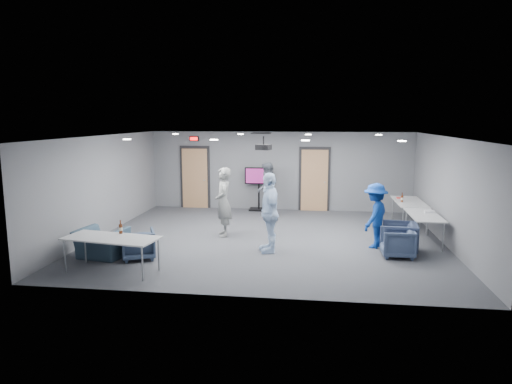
# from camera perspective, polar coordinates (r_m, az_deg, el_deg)

# --- Properties ---
(floor) EXTENTS (9.00, 9.00, 0.00)m
(floor) POSITION_cam_1_polar(r_m,az_deg,el_deg) (12.13, 1.43, -5.87)
(floor) COLOR #393C41
(floor) RESTS_ON ground
(ceiling) EXTENTS (9.00, 9.00, 0.00)m
(ceiling) POSITION_cam_1_polar(r_m,az_deg,el_deg) (11.72, 1.48, 6.98)
(ceiling) COLOR silver
(ceiling) RESTS_ON wall_back
(wall_back) EXTENTS (9.00, 0.02, 2.70)m
(wall_back) POSITION_cam_1_polar(r_m,az_deg,el_deg) (15.80, 2.98, 2.64)
(wall_back) COLOR slate
(wall_back) RESTS_ON floor
(wall_front) EXTENTS (9.00, 0.02, 2.70)m
(wall_front) POSITION_cam_1_polar(r_m,az_deg,el_deg) (7.95, -1.57, -3.91)
(wall_front) COLOR slate
(wall_front) RESTS_ON floor
(wall_left) EXTENTS (0.02, 8.00, 2.70)m
(wall_left) POSITION_cam_1_polar(r_m,az_deg,el_deg) (13.10, -18.52, 0.81)
(wall_left) COLOR slate
(wall_left) RESTS_ON floor
(wall_right) EXTENTS (0.02, 8.00, 2.70)m
(wall_right) POSITION_cam_1_polar(r_m,az_deg,el_deg) (12.24, 22.91, -0.01)
(wall_right) COLOR slate
(wall_right) RESTS_ON floor
(door_left) EXTENTS (1.06, 0.17, 2.24)m
(door_left) POSITION_cam_1_polar(r_m,az_deg,el_deg) (16.30, -7.62, 1.77)
(door_left) COLOR black
(door_left) RESTS_ON wall_back
(door_right) EXTENTS (1.06, 0.17, 2.24)m
(door_right) POSITION_cam_1_polar(r_m,az_deg,el_deg) (15.74, 7.32, 1.51)
(door_right) COLOR black
(door_right) RESTS_ON wall_back
(exit_sign) EXTENTS (0.32, 0.08, 0.16)m
(exit_sign) POSITION_cam_1_polar(r_m,az_deg,el_deg) (16.16, -7.74, 6.62)
(exit_sign) COLOR black
(exit_sign) RESTS_ON wall_back
(hvac_diffuser) EXTENTS (0.60, 0.60, 0.03)m
(hvac_diffuser) POSITION_cam_1_polar(r_m,az_deg,el_deg) (14.56, 0.67, 7.36)
(hvac_diffuser) COLOR black
(hvac_diffuser) RESTS_ON ceiling
(downlights) EXTENTS (6.18, 3.78, 0.02)m
(downlights) POSITION_cam_1_polar(r_m,az_deg,el_deg) (11.72, 1.48, 6.91)
(downlights) COLOR white
(downlights) RESTS_ON ceiling
(person_a) EXTENTS (0.62, 0.78, 1.86)m
(person_a) POSITION_cam_1_polar(r_m,az_deg,el_deg) (12.26, -4.10, -1.27)
(person_a) COLOR gray
(person_a) RESTS_ON floor
(person_b) EXTENTS (0.68, 0.87, 1.74)m
(person_b) POSITION_cam_1_polar(r_m,az_deg,el_deg) (14.85, 1.36, 0.35)
(person_b) COLOR slate
(person_b) RESTS_ON floor
(person_c) EXTENTS (0.78, 1.20, 1.90)m
(person_c) POSITION_cam_1_polar(r_m,az_deg,el_deg) (10.80, 1.68, -2.56)
(person_c) COLOR #C6DFFF
(person_c) RESTS_ON floor
(person_d) EXTENTS (0.99, 1.19, 1.60)m
(person_d) POSITION_cam_1_polar(r_m,az_deg,el_deg) (11.55, 14.67, -2.87)
(person_d) COLOR navy
(person_d) RESTS_ON floor
(chair_right_b) EXTENTS (0.88, 0.86, 0.73)m
(chair_right_b) POSITION_cam_1_polar(r_m,az_deg,el_deg) (11.37, 17.49, -5.44)
(chair_right_b) COLOR #36425E
(chair_right_b) RESTS_ON floor
(chair_right_c) EXTENTS (0.73, 0.71, 0.66)m
(chair_right_c) POSITION_cam_1_polar(r_m,az_deg,el_deg) (11.02, 17.25, -6.07)
(chair_right_c) COLOR #3C4B68
(chair_right_c) RESTS_ON floor
(chair_front_a) EXTENTS (0.96, 0.97, 0.67)m
(chair_front_a) POSITION_cam_1_polar(r_m,az_deg,el_deg) (10.73, -14.52, -6.33)
(chair_front_a) COLOR #394964
(chair_front_a) RESTS_ON floor
(chair_front_b) EXTENTS (1.15, 1.05, 0.66)m
(chair_front_b) POSITION_cam_1_polar(r_m,az_deg,el_deg) (11.08, -18.74, -6.06)
(chair_front_b) COLOR #354B5D
(chair_front_b) RESTS_ON floor
(table_right_a) EXTENTS (0.80, 1.93, 0.73)m
(table_right_a) POSITION_cam_1_polar(r_m,az_deg,el_deg) (14.22, 18.61, -1.27)
(table_right_a) COLOR silver
(table_right_a) RESTS_ON floor
(table_right_b) EXTENTS (0.72, 1.74, 0.73)m
(table_right_b) POSITION_cam_1_polar(r_m,az_deg,el_deg) (12.40, 20.27, -2.87)
(table_right_b) COLOR silver
(table_right_b) RESTS_ON floor
(table_front_left) EXTENTS (2.06, 1.11, 0.73)m
(table_front_left) POSITION_cam_1_polar(r_m,az_deg,el_deg) (9.90, -17.64, -5.65)
(table_front_left) COLOR silver
(table_front_left) RESTS_ON floor
(bottle_front) EXTENTS (0.08, 0.08, 0.29)m
(bottle_front) POSITION_cam_1_polar(r_m,az_deg,el_deg) (10.12, -16.56, -4.41)
(bottle_front) COLOR #53230E
(bottle_front) RESTS_ON table_front_left
(bottle_right) EXTENTS (0.07, 0.07, 0.28)m
(bottle_right) POSITION_cam_1_polar(r_m,az_deg,el_deg) (13.99, 17.79, -0.79)
(bottle_right) COLOR #53230E
(bottle_right) RESTS_ON table_right_a
(snack_box) EXTENTS (0.19, 0.14, 0.04)m
(snack_box) POSITION_cam_1_polar(r_m,az_deg,el_deg) (14.61, 17.52, -0.70)
(snack_box) COLOR red
(snack_box) RESTS_ON table_right_a
(wrapper) EXTENTS (0.25, 0.17, 0.06)m
(wrapper) POSITION_cam_1_polar(r_m,az_deg,el_deg) (12.68, 20.86, -2.30)
(wrapper) COLOR silver
(wrapper) RESTS_ON table_right_b
(tv_stand) EXTENTS (0.97, 0.46, 1.49)m
(tv_stand) POSITION_cam_1_polar(r_m,az_deg,el_deg) (15.69, 0.36, 0.74)
(tv_stand) COLOR black
(tv_stand) RESTS_ON floor
(projector) EXTENTS (0.43, 0.39, 0.36)m
(projector) POSITION_cam_1_polar(r_m,az_deg,el_deg) (12.07, 0.94, 5.64)
(projector) COLOR black
(projector) RESTS_ON ceiling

